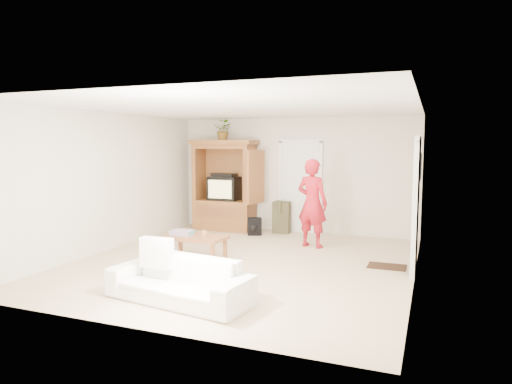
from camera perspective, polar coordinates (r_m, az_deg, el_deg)
floor at (r=7.84m, az=-1.59°, el=-8.82°), size 6.00×6.00×0.00m
ceiling at (r=7.61m, az=-1.64°, el=10.48°), size 6.00×6.00×0.00m
wall_back at (r=10.44m, az=4.81°, el=2.10°), size 5.50×0.00×5.50m
wall_front at (r=5.01m, az=-15.09°, el=-2.31°), size 5.50×0.00×5.50m
wall_left at (r=9.04m, az=-17.89°, el=1.23°), size 0.00×6.00×6.00m
wall_right at (r=7.02m, az=19.53°, el=-0.11°), size 0.00×6.00×6.00m
armoire at (r=10.71m, az=-3.84°, el=0.11°), size 1.82×1.14×2.10m
door_back at (r=10.39m, az=5.54°, el=0.53°), size 0.85×0.05×2.04m
doorway_right at (r=7.65m, az=19.41°, el=-1.74°), size 0.05×0.90×2.04m
framed_picture at (r=8.90m, az=19.86°, el=3.03°), size 0.03×0.60×0.48m
doormat at (r=7.87m, az=16.03°, el=-8.93°), size 0.60×0.40×0.02m
plant at (r=10.64m, az=-4.08°, el=7.74°), size 0.42×0.36×0.46m
man at (r=8.93m, az=7.04°, el=-1.39°), size 0.72×0.56×1.73m
sofa at (r=6.01m, az=-9.54°, el=-10.79°), size 1.99×1.01×0.56m
coffee_table at (r=8.14m, az=-7.57°, el=-5.81°), size 1.10×0.64×0.40m
towel at (r=8.25m, az=-9.25°, el=-5.02°), size 0.40×0.31×0.08m
candle at (r=8.09m, az=-6.51°, el=-5.13°), size 0.08×0.08×0.10m
backpack_black at (r=10.09m, az=-0.16°, el=-4.38°), size 0.35×0.28×0.38m
backpack_olive at (r=10.33m, az=3.20°, el=-3.19°), size 0.40×0.31×0.71m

